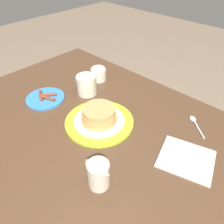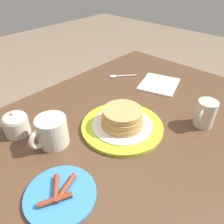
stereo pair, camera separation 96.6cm
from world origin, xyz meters
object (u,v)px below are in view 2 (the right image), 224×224
at_px(side_plate_bacon, 60,194).
at_px(sugar_bowl, 16,123).
at_px(pancake_plate, 122,122).
at_px(coffee_mug, 51,132).
at_px(creamer_pitcher, 206,113).
at_px(spoon, 118,76).
at_px(napkin, 159,84).

xyz_separation_m(side_plate_bacon, sugar_bowl, (-0.05, -0.30, 0.03)).
relative_size(pancake_plate, coffee_mug, 2.20).
bearing_deg(side_plate_bacon, coffee_mug, -120.52).
xyz_separation_m(pancake_plate, sugar_bowl, (0.26, -0.24, 0.01)).
xyz_separation_m(creamer_pitcher, spoon, (-0.08, -0.47, -0.05)).
bearing_deg(spoon, napkin, 108.91).
relative_size(side_plate_bacon, spoon, 1.61).
xyz_separation_m(creamer_pitcher, napkin, (-0.15, -0.27, -0.05)).
distance_m(side_plate_bacon, spoon, 0.68).
height_order(side_plate_bacon, spoon, side_plate_bacon).
relative_size(creamer_pitcher, napkin, 0.50).
relative_size(pancake_plate, napkin, 1.30).
bearing_deg(pancake_plate, napkin, -167.95).
bearing_deg(coffee_mug, creamer_pitcher, 143.08).
bearing_deg(pancake_plate, sugar_bowl, -43.08).
bearing_deg(sugar_bowl, creamer_pitcher, 136.58).
bearing_deg(creamer_pitcher, coffee_mug, -36.92).
distance_m(creamer_pitcher, sugar_bowl, 0.63).
xyz_separation_m(coffee_mug, spoon, (-0.49, -0.16, -0.04)).
height_order(napkin, spoon, spoon).
distance_m(creamer_pitcher, spoon, 0.48).
height_order(side_plate_bacon, napkin, side_plate_bacon).
height_order(pancake_plate, coffee_mug, coffee_mug).
bearing_deg(napkin, creamer_pitcher, 61.48).
height_order(pancake_plate, side_plate_bacon, pancake_plate).
relative_size(sugar_bowl, spoon, 0.79).
xyz_separation_m(side_plate_bacon, spoon, (-0.59, -0.33, -0.00)).
bearing_deg(spoon, creamer_pitcher, 80.07).
distance_m(pancake_plate, napkin, 0.36).
distance_m(sugar_bowl, napkin, 0.63).
bearing_deg(side_plate_bacon, pancake_plate, -169.04).
xyz_separation_m(creamer_pitcher, sugar_bowl, (0.46, -0.44, -0.01)).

